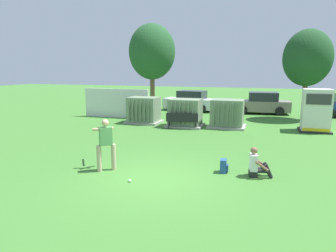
% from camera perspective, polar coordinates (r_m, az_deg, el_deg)
% --- Properties ---
extents(ground_plane, '(96.00, 96.00, 0.00)m').
position_cam_1_polar(ground_plane, '(9.55, -2.33, -9.89)').
color(ground_plane, '#3D752D').
extents(fence_panel, '(4.80, 0.12, 2.00)m').
position_cam_1_polar(fence_panel, '(21.46, -9.70, 4.22)').
color(fence_panel, silver).
rests_on(fence_panel, ground).
extents(transformer_west, '(2.10, 1.70, 1.62)m').
position_cam_1_polar(transformer_west, '(19.14, -4.55, 2.93)').
color(transformer_west, '#9E9B93').
rests_on(transformer_west, ground).
extents(transformer_mid_west, '(2.10, 1.70, 1.62)m').
position_cam_1_polar(transformer_mid_west, '(17.89, 3.26, 2.41)').
color(transformer_mid_west, '#9E9B93').
rests_on(transformer_mid_west, ground).
extents(transformer_mid_east, '(2.10, 1.70, 1.62)m').
position_cam_1_polar(transformer_mid_east, '(17.91, 11.03, 2.23)').
color(transformer_mid_east, '#9E9B93').
rests_on(transformer_mid_east, ground).
extents(generator_enclosure, '(1.60, 1.40, 2.30)m').
position_cam_1_polar(generator_enclosure, '(18.20, 25.97, 2.59)').
color(generator_enclosure, '#262626').
rests_on(generator_enclosure, ground).
extents(park_bench, '(1.84, 0.70, 0.92)m').
position_cam_1_polar(park_bench, '(17.14, 2.66, 1.19)').
color(park_bench, black).
rests_on(park_bench, ground).
extents(batter, '(1.24, 1.39, 1.74)m').
position_cam_1_polar(batter, '(10.29, -11.62, -2.91)').
color(batter, tan).
rests_on(batter, ground).
extents(sports_ball, '(0.09, 0.09, 0.09)m').
position_cam_1_polar(sports_ball, '(9.36, -7.19, -10.11)').
color(sports_ball, white).
rests_on(sports_ball, ground).
extents(seated_spectator, '(0.77, 0.61, 0.96)m').
position_cam_1_polar(seated_spectator, '(10.03, 16.26, -7.04)').
color(seated_spectator, black).
rests_on(seated_spectator, ground).
extents(backpack, '(0.28, 0.33, 0.44)m').
position_cam_1_polar(backpack, '(10.23, 10.38, -7.39)').
color(backpack, '#264C8C').
rests_on(backpack, ground).
extents(tree_left, '(3.51, 3.51, 6.70)m').
position_cam_1_polar(tree_left, '(23.71, -3.01, 13.66)').
color(tree_left, brown).
rests_on(tree_left, ground).
extents(tree_center_left, '(3.08, 3.08, 5.88)m').
position_cam_1_polar(tree_center_left, '(22.10, 24.66, 11.48)').
color(tree_center_left, brown).
rests_on(tree_center_left, ground).
extents(parked_car_leftmost, '(4.37, 2.29, 1.62)m').
position_cam_1_polar(parked_car_leftmost, '(24.85, 4.24, 4.63)').
color(parked_car_leftmost, silver).
rests_on(parked_car_leftmost, ground).
extents(parked_car_left_of_center, '(4.32, 2.18, 1.62)m').
position_cam_1_polar(parked_car_left_of_center, '(24.23, 17.05, 4.04)').
color(parked_car_left_of_center, gray).
rests_on(parked_car_left_of_center, ground).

